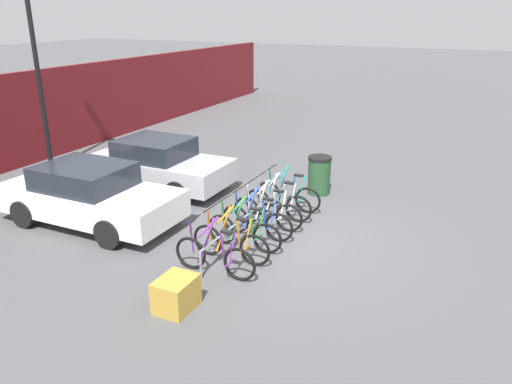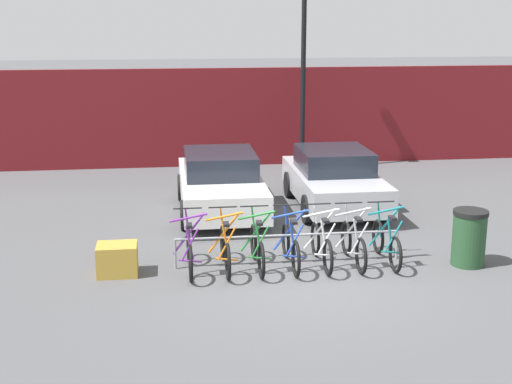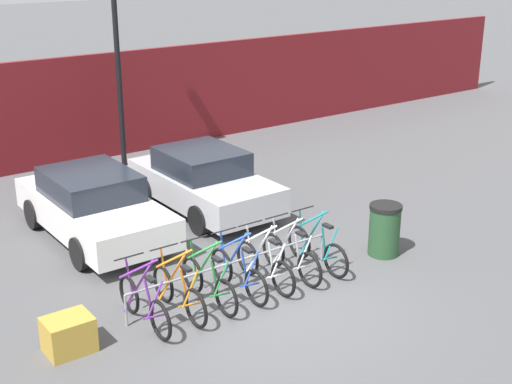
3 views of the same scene
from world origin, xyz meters
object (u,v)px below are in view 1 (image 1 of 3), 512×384
(lamp_post, at_px, (36,60))
(bicycle_silver, at_px, (278,203))
(bicycle_green, at_px, (244,232))
(bicycle_white, at_px, (267,212))
(trash_bin, at_px, (319,175))
(bicycle_purple, at_px, (214,256))
(car_white, at_px, (89,195))
(bike_rack, at_px, (250,215))
(car_silver, at_px, (158,164))
(cargo_crate, at_px, (176,294))
(bicycle_orange, at_px, (231,243))
(bicycle_blue, at_px, (257,221))
(bicycle_teal, at_px, (288,195))

(lamp_post, bearing_deg, bicycle_silver, -94.17)
(bicycle_green, xyz_separation_m, bicycle_white, (1.17, 0.00, 0.00))
(bicycle_white, bearing_deg, trash_bin, -6.81)
(bicycle_purple, height_order, car_white, car_white)
(bike_rack, distance_m, car_silver, 4.07)
(bicycle_purple, xyz_separation_m, cargo_crate, (-1.26, 0.00, -0.10))
(bicycle_orange, height_order, car_silver, car_silver)
(car_silver, bearing_deg, bicycle_orange, -127.08)
(bicycle_silver, bearing_deg, lamp_post, 86.16)
(bicycle_orange, height_order, bicycle_blue, same)
(bike_rack, relative_size, bicycle_blue, 2.43)
(bicycle_white, relative_size, lamp_post, 0.29)
(bicycle_blue, height_order, bicycle_teal, same)
(bicycle_purple, bearing_deg, bicycle_silver, 1.77)
(bicycle_teal, relative_size, lamp_post, 0.29)
(bike_rack, height_order, bicycle_green, bicycle_green)
(bicycle_purple, relative_size, bicycle_orange, 1.00)
(bicycle_teal, distance_m, trash_bin, 1.48)
(bicycle_silver, height_order, car_white, car_white)
(bicycle_silver, bearing_deg, bicycle_white, -179.66)
(cargo_crate, bearing_deg, bicycle_teal, -0.01)
(bicycle_purple, bearing_deg, car_white, 79.01)
(bicycle_blue, xyz_separation_m, cargo_crate, (-3.09, 0.00, -0.10))
(bicycle_silver, xyz_separation_m, bicycle_teal, (0.62, 0.00, 0.00))
(car_white, relative_size, trash_bin, 4.15)
(bicycle_blue, height_order, bicycle_white, same)
(bicycle_silver, xyz_separation_m, trash_bin, (2.06, -0.32, 0.14))
(bicycle_blue, bearing_deg, trash_bin, -1.80)
(bike_rack, bearing_deg, car_white, 104.47)
(bicycle_white, xyz_separation_m, lamp_post, (1.18, 7.97, 2.94))
(bicycle_purple, bearing_deg, trash_bin, -1.84)
(bike_rack, relative_size, bicycle_purple, 2.43)
(bicycle_silver, xyz_separation_m, cargo_crate, (-4.25, 0.00, -0.10))
(car_white, xyz_separation_m, car_silver, (2.67, 0.02, -0.00))
(bike_rack, bearing_deg, lamp_post, 77.30)
(bike_rack, distance_m, trash_bin, 3.28)
(bicycle_white, bearing_deg, bicycle_green, -179.99)
(bicycle_teal, distance_m, car_white, 4.70)
(bicycle_green, height_order, car_silver, car_silver)
(bike_rack, xyz_separation_m, bicycle_teal, (1.80, -0.15, -0.11))
(bicycle_silver, distance_m, lamp_post, 8.52)
(lamp_post, bearing_deg, bicycle_orange, -110.19)
(bicycle_purple, xyz_separation_m, car_white, (0.86, 3.80, 0.31))
(bicycle_white, distance_m, trash_bin, 2.68)
(bicycle_blue, bearing_deg, bicycle_white, 3.83)
(bicycle_purple, relative_size, bicycle_blue, 1.00)
(bicycle_silver, relative_size, car_white, 0.40)
(lamp_post, bearing_deg, car_silver, -90.55)
(bicycle_orange, relative_size, trash_bin, 1.66)
(bicycle_teal, relative_size, trash_bin, 1.66)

